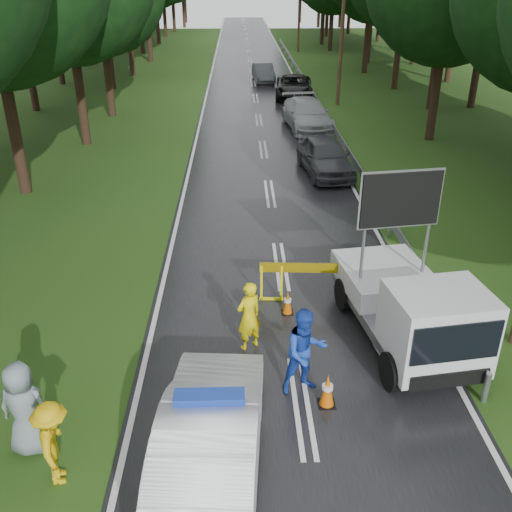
{
  "coord_description": "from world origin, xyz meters",
  "views": [
    {
      "loc": [
        -1.2,
        -8.82,
        7.86
      ],
      "look_at": [
        -0.79,
        4.11,
        1.3
      ],
      "focal_mm": 40.0,
      "sensor_mm": 36.0,
      "label": 1
    }
  ],
  "objects_px": {
    "civilian": "(305,352)",
    "queue_car_second": "(307,114)",
    "police_sedan": "(211,436)",
    "queue_car_first": "(325,156)",
    "queue_car_third": "(294,87)",
    "work_truck": "(412,307)",
    "barrier": "(312,273)",
    "officer": "(249,316)",
    "queue_car_fourth": "(263,73)"
  },
  "relations": [
    {
      "from": "civilian",
      "to": "queue_car_second",
      "type": "height_order",
      "value": "civilian"
    },
    {
      "from": "police_sedan",
      "to": "queue_car_first",
      "type": "xyz_separation_m",
      "value": [
        4.18,
        16.01,
        -0.02
      ]
    },
    {
      "from": "police_sedan",
      "to": "queue_car_third",
      "type": "xyz_separation_m",
      "value": [
        4.33,
        31.98,
        -0.05
      ]
    },
    {
      "from": "police_sedan",
      "to": "work_truck",
      "type": "xyz_separation_m",
      "value": [
        4.38,
        3.55,
        0.26
      ]
    },
    {
      "from": "civilian",
      "to": "barrier",
      "type": "bearing_deg",
      "value": 63.3
    },
    {
      "from": "officer",
      "to": "queue_car_fourth",
      "type": "relative_size",
      "value": 0.42
    },
    {
      "from": "queue_car_second",
      "to": "officer",
      "type": "bearing_deg",
      "value": -106.18
    },
    {
      "from": "officer",
      "to": "barrier",
      "type": "bearing_deg",
      "value": -162.75
    },
    {
      "from": "queue_car_third",
      "to": "queue_car_fourth",
      "type": "height_order",
      "value": "queue_car_third"
    },
    {
      "from": "police_sedan",
      "to": "queue_car_first",
      "type": "bearing_deg",
      "value": -100.43
    },
    {
      "from": "work_truck",
      "to": "queue_car_fourth",
      "type": "distance_m",
      "value": 34.48
    },
    {
      "from": "barrier",
      "to": "queue_car_second",
      "type": "height_order",
      "value": "queue_car_second"
    },
    {
      "from": "queue_car_first",
      "to": "queue_car_fourth",
      "type": "bearing_deg",
      "value": 87.7
    },
    {
      "from": "police_sedan",
      "to": "queue_car_first",
      "type": "distance_m",
      "value": 16.55
    },
    {
      "from": "police_sedan",
      "to": "civilian",
      "type": "xyz_separation_m",
      "value": [
        1.82,
        2.09,
        0.18
      ]
    },
    {
      "from": "work_truck",
      "to": "queue_car_third",
      "type": "relative_size",
      "value": 0.97
    },
    {
      "from": "police_sedan",
      "to": "queue_car_fourth",
      "type": "bearing_deg",
      "value": -89.59
    },
    {
      "from": "queue_car_fourth",
      "to": "officer",
      "type": "bearing_deg",
      "value": -97.6
    },
    {
      "from": "work_truck",
      "to": "queue_car_first",
      "type": "distance_m",
      "value": 12.47
    },
    {
      "from": "police_sedan",
      "to": "queue_car_second",
      "type": "height_order",
      "value": "police_sedan"
    },
    {
      "from": "queue_car_third",
      "to": "civilian",
      "type": "bearing_deg",
      "value": -89.81
    },
    {
      "from": "police_sedan",
      "to": "queue_car_third",
      "type": "bearing_deg",
      "value": -93.49
    },
    {
      "from": "barrier",
      "to": "queue_car_third",
      "type": "relative_size",
      "value": 0.52
    },
    {
      "from": "police_sedan",
      "to": "queue_car_fourth",
      "type": "distance_m",
      "value": 38.06
    },
    {
      "from": "work_truck",
      "to": "barrier",
      "type": "distance_m",
      "value": 2.86
    },
    {
      "from": "barrier",
      "to": "queue_car_first",
      "type": "bearing_deg",
      "value": 83.71
    },
    {
      "from": "queue_car_third",
      "to": "barrier",
      "type": "bearing_deg",
      "value": -89.23
    },
    {
      "from": "work_truck",
      "to": "barrier",
      "type": "relative_size",
      "value": 1.85
    },
    {
      "from": "work_truck",
      "to": "queue_car_first",
      "type": "xyz_separation_m",
      "value": [
        -0.19,
        12.46,
        -0.27
      ]
    },
    {
      "from": "police_sedan",
      "to": "queue_car_first",
      "type": "height_order",
      "value": "police_sedan"
    },
    {
      "from": "queue_car_third",
      "to": "queue_car_fourth",
      "type": "bearing_deg",
      "value": 111.69
    },
    {
      "from": "civilian",
      "to": "queue_car_second",
      "type": "bearing_deg",
      "value": 65.95
    },
    {
      "from": "civilian",
      "to": "queue_car_first",
      "type": "distance_m",
      "value": 14.12
    },
    {
      "from": "queue_car_second",
      "to": "queue_car_third",
      "type": "distance_m",
      "value": 8.3
    },
    {
      "from": "queue_car_first",
      "to": "queue_car_fourth",
      "type": "relative_size",
      "value": 1.09
    },
    {
      "from": "officer",
      "to": "queue_car_first",
      "type": "distance_m",
      "value": 12.9
    },
    {
      "from": "officer",
      "to": "queue_car_fourth",
      "type": "xyz_separation_m",
      "value": [
        1.81,
        34.39,
        -0.18
      ]
    },
    {
      "from": "civilian",
      "to": "queue_car_fourth",
      "type": "height_order",
      "value": "civilian"
    },
    {
      "from": "civilian",
      "to": "queue_car_first",
      "type": "height_order",
      "value": "civilian"
    },
    {
      "from": "officer",
      "to": "queue_car_third",
      "type": "height_order",
      "value": "officer"
    },
    {
      "from": "barrier",
      "to": "civilian",
      "type": "distance_m",
      "value": 3.55
    },
    {
      "from": "queue_car_first",
      "to": "queue_car_third",
      "type": "height_order",
      "value": "queue_car_first"
    },
    {
      "from": "civilian",
      "to": "queue_car_second",
      "type": "xyz_separation_m",
      "value": [
        2.45,
        21.58,
        -0.19
      ]
    },
    {
      "from": "civilian",
      "to": "queue_car_third",
      "type": "bearing_deg",
      "value": 67.64
    },
    {
      "from": "police_sedan",
      "to": "officer",
      "type": "bearing_deg",
      "value": -97.07
    },
    {
      "from": "work_truck",
      "to": "barrier",
      "type": "bearing_deg",
      "value": 125.97
    },
    {
      "from": "officer",
      "to": "queue_car_first",
      "type": "height_order",
      "value": "officer"
    },
    {
      "from": "work_truck",
      "to": "civilian",
      "type": "distance_m",
      "value": 2.95
    },
    {
      "from": "queue_car_third",
      "to": "officer",
      "type": "bearing_deg",
      "value": -92.27
    },
    {
      "from": "queue_car_second",
      "to": "queue_car_fourth",
      "type": "bearing_deg",
      "value": 90.82
    }
  ]
}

